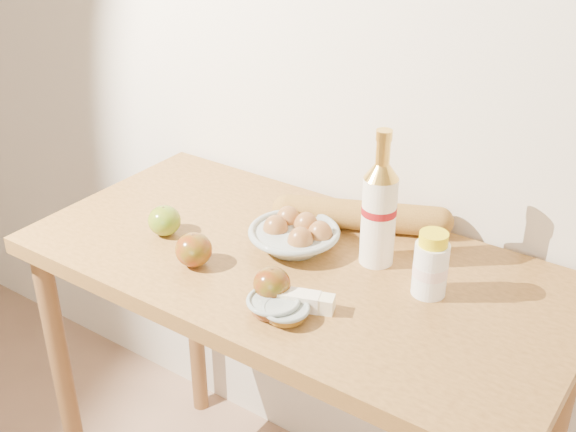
# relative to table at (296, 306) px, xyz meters

# --- Properties ---
(back_wall) EXTENTS (3.50, 0.02, 2.60)m
(back_wall) POSITION_rel_table_xyz_m (0.00, 0.33, 0.52)
(back_wall) COLOR silver
(back_wall) RESTS_ON ground
(table) EXTENTS (1.20, 0.60, 0.90)m
(table) POSITION_rel_table_xyz_m (0.00, 0.00, 0.00)
(table) COLOR #AA7636
(table) RESTS_ON ground
(bourbon_bottle) EXTENTS (0.09, 0.09, 0.30)m
(bourbon_bottle) POSITION_rel_table_xyz_m (0.14, 0.09, 0.25)
(bourbon_bottle) COLOR white
(bourbon_bottle) RESTS_ON table
(cream_bottle) EXTENTS (0.09, 0.09, 0.14)m
(cream_bottle) POSITION_rel_table_xyz_m (0.29, 0.05, 0.19)
(cream_bottle) COLOR white
(cream_bottle) RESTS_ON table
(egg_bowl) EXTENTS (0.24, 0.24, 0.07)m
(egg_bowl) POSITION_rel_table_xyz_m (-0.03, 0.05, 0.15)
(egg_bowl) COLOR #97A5A0
(egg_bowl) RESTS_ON table
(baguette) EXTENTS (0.41, 0.23, 0.07)m
(baguette) POSITION_rel_table_xyz_m (0.05, 0.20, 0.16)
(baguette) COLOR #B18136
(baguette) RESTS_ON table
(apple_yellowgreen) EXTENTS (0.09, 0.09, 0.07)m
(apple_yellowgreen) POSITION_rel_table_xyz_m (-0.31, -0.08, 0.16)
(apple_yellowgreen) COLOR olive
(apple_yellowgreen) RESTS_ON table
(apple_redgreen_front) EXTENTS (0.10, 0.10, 0.07)m
(apple_redgreen_front) POSITION_rel_table_xyz_m (-0.17, -0.14, 0.16)
(apple_redgreen_front) COLOR #93080C
(apple_redgreen_front) RESTS_ON table
(apple_redgreen_right) EXTENTS (0.09, 0.09, 0.07)m
(apple_redgreen_right) POSITION_rel_table_xyz_m (0.04, -0.15, 0.16)
(apple_redgreen_right) COLOR maroon
(apple_redgreen_right) RESTS_ON table
(sugar_bowl) EXTENTS (0.14, 0.14, 0.03)m
(sugar_bowl) POSITION_rel_table_xyz_m (0.07, -0.18, 0.14)
(sugar_bowl) COLOR #909D97
(sugar_bowl) RESTS_ON table
(syrup_bowl) EXTENTS (0.10, 0.10, 0.03)m
(syrup_bowl) POSITION_rel_table_xyz_m (0.10, -0.19, 0.14)
(syrup_bowl) COLOR gray
(syrup_bowl) RESTS_ON table
(butter_stick) EXTENTS (0.12, 0.07, 0.03)m
(butter_stick) POSITION_rel_table_xyz_m (0.11, -0.14, 0.14)
(butter_stick) COLOR #FCF1C3
(butter_stick) RESTS_ON table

